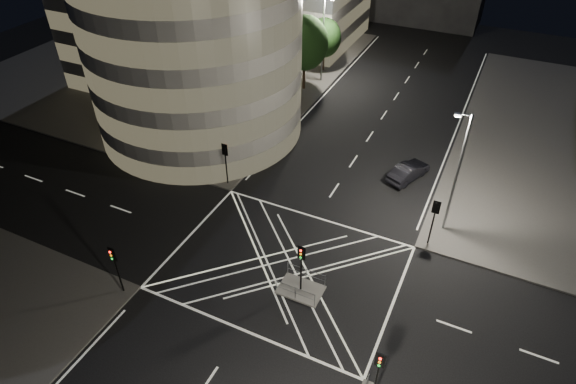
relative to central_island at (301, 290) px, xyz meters
The scene contains 19 objects.
ground 2.50m from the central_island, 143.13° to the left, with size 120.00×120.00×0.00m, color black.
sidewalk_far_left 42.11m from the central_island, 137.41° to the left, with size 42.00×42.00×0.15m, color #4F4C4A.
central_island is the anchor object (origin of this frame).
tree_a 16.91m from the central_island, 139.97° to the left, with size 4.11×4.11×6.70m.
tree_b 21.17m from the central_island, 127.15° to the left, with size 4.11×4.11×6.74m.
tree_c 26.17m from the central_island, 119.05° to the left, with size 3.68×3.68×6.81m.
tree_d 31.61m from the central_island, 113.68° to the left, with size 5.38×5.38×8.59m.
tree_e 36.94m from the central_island, 109.92° to the left, with size 4.19×4.19×6.56m.
traffic_signal_fl 13.91m from the central_island, 142.46° to the left, with size 0.55×0.22×4.00m.
traffic_signal_nl 12.36m from the central_island, 153.86° to the right, with size 0.55×0.22×4.00m.
traffic_signal_fr 11.10m from the central_island, 50.67° to the left, with size 0.55×0.22×4.00m.
traffic_signal_nr 9.08m from the central_island, 37.93° to the right, with size 0.55×0.22×4.00m.
traffic_signal_island 2.84m from the central_island, ahead, with size 0.55×0.22×4.00m.
street_lamp_left_near 18.52m from the central_island, 130.27° to the left, with size 1.25×0.25×10.00m.
street_lamp_left_far 33.95m from the central_island, 109.95° to the left, with size 1.25×0.25×10.00m.
street_lamp_right_far 13.98m from the central_island, 54.70° to the left, with size 1.25×0.25×10.00m.
railing_island_south 1.10m from the central_island, 90.00° to the right, with size 2.80×0.06×1.10m, color slate.
railing_island_north 1.10m from the central_island, 90.00° to the left, with size 2.80×0.06×1.10m, color slate.
sedan 16.34m from the central_island, 78.47° to the left, with size 1.58×4.53×1.49m, color black.
Camera 1 is at (10.65, -21.60, 25.38)m, focal length 30.00 mm.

